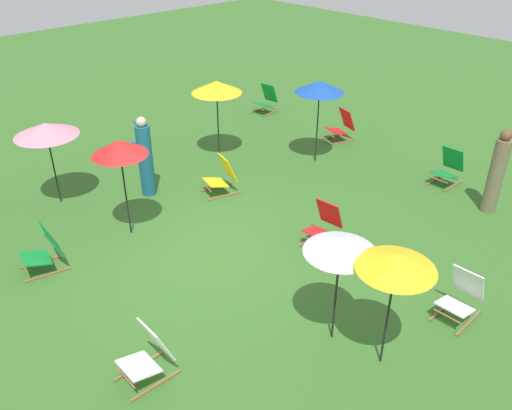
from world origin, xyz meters
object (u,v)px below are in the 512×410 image
object	(u,v)px
deckchair_0	(137,141)
umbrella_5	(217,87)
umbrella_1	(397,262)
deckchair_2	(448,168)
deckchair_6	(44,251)
deckchair_10	(266,100)
umbrella_2	(320,87)
deckchair_11	(222,177)
umbrella_0	(46,130)
deckchair_3	(148,355)
umbrella_4	(119,148)
person_1	(496,174)
deckchair_9	(342,126)
deckchair_7	(324,225)
person_0	(145,159)
deckchair_5	(461,297)
umbrella_3	(341,245)

from	to	relation	value
deckchair_0	umbrella_5	distance (m)	2.45
umbrella_1	umbrella_5	bearing A→B (deg)	158.17
deckchair_2	deckchair_6	world-z (taller)	same
deckchair_10	umbrella_5	world-z (taller)	umbrella_5
umbrella_1	umbrella_2	size ratio (longest dim) A/B	0.91
deckchair_11	umbrella_5	size ratio (longest dim) A/B	0.45
umbrella_0	umbrella_2	size ratio (longest dim) A/B	0.88
deckchair_0	deckchair_2	world-z (taller)	same
deckchair_2	deckchair_3	xyz separation A→B (m)	(0.15, -7.93, 0.00)
deckchair_6	deckchair_11	distance (m)	3.97
umbrella_4	person_1	xyz separation A→B (m)	(4.29, 5.78, -0.92)
umbrella_0	umbrella_2	distance (m)	5.92
deckchair_9	deckchair_7	bearing A→B (deg)	-38.27
deckchair_6	umbrella_5	distance (m)	5.52
deckchair_7	deckchair_9	bearing A→B (deg)	119.97
deckchair_9	deckchair_11	size ratio (longest dim) A/B	1.01
person_0	deckchair_0	bearing A→B (deg)	-145.64
deckchair_2	umbrella_2	world-z (taller)	umbrella_2
deckchair_0	deckchair_3	distance (m)	7.20
deckchair_6	person_0	distance (m)	3.01
deckchair_11	umbrella_2	distance (m)	3.07
deckchair_0	umbrella_1	bearing A→B (deg)	8.89
deckchair_7	person_1	bearing A→B (deg)	59.84
deckchair_11	umbrella_2	world-z (taller)	umbrella_2
deckchair_3	person_1	xyz separation A→B (m)	(1.06, 7.46, 0.47)
person_1	deckchair_3	bearing A→B (deg)	-90.29
umbrella_0	umbrella_4	bearing A→B (deg)	12.10
deckchair_6	umbrella_0	xyz separation A→B (m)	(-2.06, 1.22, 1.25)
deckchair_3	person_0	xyz separation A→B (m)	(-4.30, 2.80, 0.46)
deckchair_5	deckchair_9	size ratio (longest dim) A/B	0.96
umbrella_1	umbrella_5	world-z (taller)	umbrella_5
deckchair_5	umbrella_3	distance (m)	2.38
deckchair_7	umbrella_5	bearing A→B (deg)	161.33
deckchair_7	person_0	size ratio (longest dim) A/B	0.48
deckchair_9	deckchair_11	distance (m)	4.15
umbrella_3	person_0	size ratio (longest dim) A/B	1.00
deckchair_6	umbrella_3	bearing A→B (deg)	39.02
deckchair_10	deckchair_11	size ratio (longest dim) A/B	0.97
deckchair_0	deckchair_7	bearing A→B (deg)	21.79
deckchair_2	umbrella_3	xyz separation A→B (m)	(1.36, -5.60, 1.25)
deckchair_10	umbrella_1	xyz separation A→B (m)	(8.17, -5.72, 1.32)
deckchair_0	deckchair_11	distance (m)	2.93
deckchair_9	umbrella_5	bearing A→B (deg)	-98.60
umbrella_3	deckchair_7	bearing A→B (deg)	133.58
deckchair_11	umbrella_4	distance (m)	2.71
umbrella_4	person_1	world-z (taller)	umbrella_4
deckchair_0	deckchair_7	xyz separation A→B (m)	(5.68, 0.41, 0.00)
deckchair_9	umbrella_3	xyz separation A→B (m)	(4.54, -5.83, 1.25)
deckchair_3	deckchair_6	bearing A→B (deg)	-179.10
umbrella_0	person_1	bearing A→B (deg)	44.44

